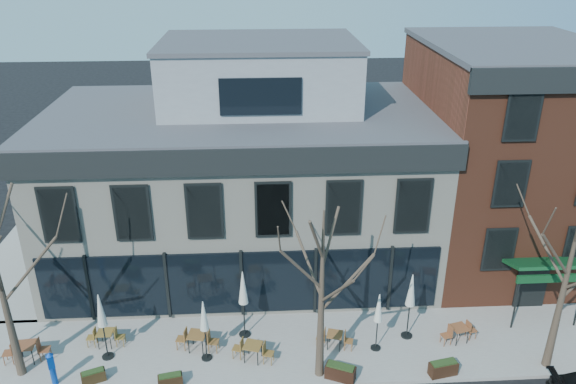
{
  "coord_description": "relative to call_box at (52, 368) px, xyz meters",
  "views": [
    {
      "loc": [
        0.82,
        -20.7,
        15.45
      ],
      "look_at": [
        2.13,
        2.0,
        5.24
      ],
      "focal_mm": 35.0,
      "sensor_mm": 36.0,
      "label": 1
    }
  ],
  "objects": [
    {
      "name": "ground",
      "position": [
        7.03,
        3.85,
        -0.93
      ],
      "size": [
        120.0,
        120.0,
        0.0
      ],
      "primitive_type": "plane",
      "color": "black",
      "rests_on": "ground"
    },
    {
      "name": "sidewalk_front",
      "position": [
        10.28,
        1.7,
        -0.85
      ],
      "size": [
        33.5,
        4.7,
        0.15
      ],
      "primitive_type": "cube",
      "color": "gray",
      "rests_on": "ground"
    },
    {
      "name": "sidewalk_side",
      "position": [
        -4.22,
        9.85,
        -0.85
      ],
      "size": [
        4.5,
        12.0,
        0.15
      ],
      "primitive_type": "cube",
      "color": "gray",
      "rests_on": "ground"
    },
    {
      "name": "corner_building",
      "position": [
        7.1,
        8.92,
        3.8
      ],
      "size": [
        18.39,
        10.39,
        11.1
      ],
      "color": "beige",
      "rests_on": "ground"
    },
    {
      "name": "red_brick_building",
      "position": [
        20.03,
        8.83,
        4.71
      ],
      "size": [
        8.2,
        11.78,
        11.18
      ],
      "color": "brown",
      "rests_on": "ground"
    },
    {
      "name": "tree_corner",
      "position": [
        -1.46,
        0.65,
        3.32
      ],
      "size": [
        3.93,
        3.98,
        7.92
      ],
      "color": "#382B21",
      "rests_on": "sidewalk_front"
    },
    {
      "name": "tree_mid",
      "position": [
        10.04,
        -0.05,
        2.87
      ],
      "size": [
        3.5,
        3.55,
        7.04
      ],
      "color": "#382B21",
      "rests_on": "sidewalk_front"
    },
    {
      "name": "tree_right",
      "position": [
        19.04,
        -0.05,
        3.09
      ],
      "size": [
        3.72,
        3.77,
        7.48
      ],
      "color": "#382B21",
      "rests_on": "sidewalk_front"
    },
    {
      "name": "call_box",
      "position": [
        0.0,
        0.0,
        0.0
      ],
      "size": [
        0.31,
        0.29,
        1.47
      ],
      "color": "#0C3CA3",
      "rests_on": "sidewalk_front"
    },
    {
      "name": "cafe_set_0",
      "position": [
        -1.47,
        1.37,
        -0.29
      ],
      "size": [
        1.84,
        0.79,
        0.95
      ],
      "color": "brown",
      "rests_on": "sidewalk_front"
    },
    {
      "name": "cafe_set_1",
      "position": [
        1.43,
        2.13,
        -0.35
      ],
      "size": [
        1.59,
        0.66,
        0.83
      ],
      "color": "brown",
      "rests_on": "sidewalk_front"
    },
    {
      "name": "cafe_set_2",
      "position": [
        5.22,
        1.65,
        -0.29
      ],
      "size": [
        1.83,
        0.84,
        0.94
      ],
      "color": "brown",
      "rests_on": "sidewalk_front"
    },
    {
      "name": "cafe_set_3",
      "position": [
        7.48,
        0.91,
        -0.31
      ],
      "size": [
        1.76,
        0.93,
        0.91
      ],
      "color": "brown",
      "rests_on": "sidewalk_front"
    },
    {
      "name": "cafe_set_4",
      "position": [
        10.81,
        1.48,
        -0.36
      ],
      "size": [
        1.59,
        0.79,
        0.81
      ],
      "color": "brown",
      "rests_on": "sidewalk_front"
    },
    {
      "name": "cafe_set_5",
      "position": [
        16.03,
        1.57,
        -0.34
      ],
      "size": [
        1.67,
        0.81,
        0.86
      ],
      "color": "brown",
      "rests_on": "sidewalk_front"
    },
    {
      "name": "umbrella_0",
      "position": [
        1.64,
        1.4,
        1.34
      ],
      "size": [
        0.48,
        0.48,
        2.99
      ],
      "color": "black",
      "rests_on": "sidewalk_front"
    },
    {
      "name": "umbrella_1",
      "position": [
        5.62,
        1.08,
        1.16
      ],
      "size": [
        0.44,
        0.44,
        2.74
      ],
      "color": "black",
      "rests_on": "sidewalk_front"
    },
    {
      "name": "umbrella_2",
      "position": [
        7.12,
        2.47,
        1.43
      ],
      "size": [
        0.5,
        0.5,
        3.12
      ],
      "color": "black",
      "rests_on": "sidewalk_front"
    },
    {
      "name": "umbrella_3",
      "position": [
        12.49,
        1.29,
        1.09
      ],
      "size": [
        0.42,
        0.42,
        2.65
      ],
      "color": "black",
      "rests_on": "sidewalk_front"
    },
    {
      "name": "umbrella_4",
      "position": [
        13.96,
        1.99,
        1.38
      ],
      "size": [
        0.49,
        0.49,
        3.05
      ],
      "color": "black",
      "rests_on": "sidewalk_front"
    },
    {
      "name": "planter_0",
      "position": [
        1.43,
        0.05,
        -0.53
      ],
      "size": [
        0.95,
        0.66,
        0.5
      ],
      "color": "#2E210F",
      "rests_on": "sidewalk_front"
    },
    {
      "name": "planter_1",
      "position": [
        4.37,
        -0.33,
        -0.52
      ],
      "size": [
        0.96,
        0.53,
        0.51
      ],
      "color": "black",
      "rests_on": "sidewalk_front"
    },
    {
      "name": "planter_2",
      "position": [
        10.79,
        -0.35,
        -0.46
      ],
      "size": [
        1.23,
        0.88,
        0.64
      ],
      "color": "black",
      "rests_on": "sidewalk_front"
    },
    {
      "name": "planter_3",
      "position": [
        14.77,
        -0.35,
        -0.48
      ],
      "size": [
        1.15,
        0.64,
        0.61
      ],
      "color": "black",
      "rests_on": "sidewalk_front"
    }
  ]
}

